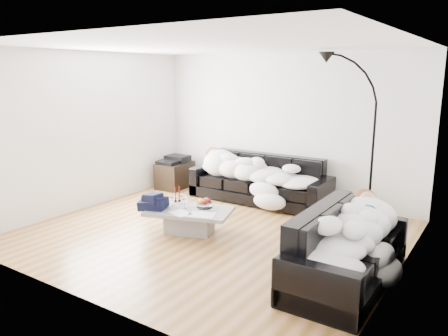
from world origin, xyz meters
The scene contains 24 objects.
ground centered at (0.00, 0.00, 0.00)m, with size 5.00×5.00×0.00m, color brown.
wall_back centered at (0.00, 2.25, 1.30)m, with size 5.00×0.02×2.60m, color silver.
wall_left centered at (-2.50, 0.00, 1.30)m, with size 0.02×4.50×2.60m, color silver.
wall_right centered at (2.50, 0.00, 1.30)m, with size 0.02×4.50×2.60m, color silver.
ceiling centered at (0.00, 0.00, 2.60)m, with size 5.00×5.00×0.00m, color white.
sofa_back centered at (-0.22, 1.76, 0.41)m, with size 2.49×0.86×0.82m, color black.
sofa_right centered at (2.07, -0.38, 0.40)m, with size 1.97×0.84×0.80m, color black.
sleeper_back centered at (-0.22, 1.71, 0.63)m, with size 2.11×0.73×0.42m, color white, non-canonical shape.
sleeper_right centered at (2.07, -0.38, 0.63)m, with size 1.69×0.71×0.41m, color white, non-canonical shape.
teal_cushion centered at (2.01, 0.23, 0.72)m, with size 0.36×0.30×0.20m, color #0E655C.
coffee_table centered at (-0.29, -0.16, 0.17)m, with size 1.18×0.69×0.34m, color #939699.
fruit_bowl centered at (-0.16, 0.03, 0.41)m, with size 0.23×0.23×0.14m, color white.
wine_glass_a centered at (-0.51, -0.03, 0.43)m, with size 0.08×0.08×0.18m, color white.
wine_glass_b centered at (-0.61, -0.14, 0.43)m, with size 0.07×0.07×0.17m, color white.
wine_glass_c centered at (-0.37, -0.16, 0.44)m, with size 0.08×0.08×0.19m, color white.
candle_left centered at (-0.70, 0.03, 0.46)m, with size 0.04×0.04×0.22m, color maroon.
candle_right centered at (-0.66, 0.08, 0.46)m, with size 0.04×0.04×0.23m, color maroon.
newspaper_a centered at (0.01, -0.26, 0.35)m, with size 0.36×0.28×0.01m, color silver.
newspaper_b centered at (-0.28, -0.37, 0.35)m, with size 0.30×0.21×0.01m, color silver.
navy_jacket centered at (-0.74, -0.39, 0.52)m, with size 0.40×0.33×0.20m, color black, non-canonical shape.
shoes centered at (1.62, -0.14, 0.05)m, with size 0.45×0.33×0.10m, color #472311, non-canonical shape.
av_cabinet centered at (-2.10, 1.70, 0.25)m, with size 0.51×0.73×0.51m, color black.
stereo centered at (-2.10, 1.70, 0.57)m, with size 0.44×0.34×0.13m, color black.
floor_lamp centered at (1.75, 1.58, 1.12)m, with size 0.82×0.33×2.24m, color black, non-canonical shape.
Camera 1 is at (3.40, -4.83, 2.23)m, focal length 35.00 mm.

